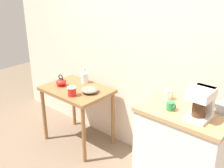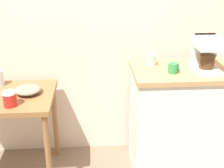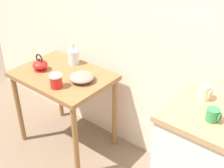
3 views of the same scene
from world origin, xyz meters
name	(u,v)px [view 2 (image 2 of 3)]	position (x,y,z in m)	size (l,w,h in m)	color
wooden_table	(2,108)	(-0.61, -0.01, 0.63)	(0.80, 0.57, 0.73)	olive
kitchen_counter	(179,121)	(0.78, -0.01, 0.46)	(0.79, 0.50, 0.91)	white
bowl_stoneware	(28,90)	(-0.40, 0.00, 0.77)	(0.20, 0.20, 0.06)	gray
canister_enamel	(10,99)	(-0.49, -0.19, 0.79)	(0.10, 0.10, 0.11)	red
coffee_maker	(206,52)	(0.92, -0.05, 1.05)	(0.18, 0.22, 0.26)	white
mug_tall_green	(173,68)	(0.68, -0.09, 0.95)	(0.08, 0.07, 0.08)	#338C4C
mug_small_cream	(152,59)	(0.55, 0.09, 0.96)	(0.08, 0.07, 0.09)	beige
table_clock	(210,55)	(1.03, 0.13, 0.96)	(0.11, 0.06, 0.12)	#B2B5BA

